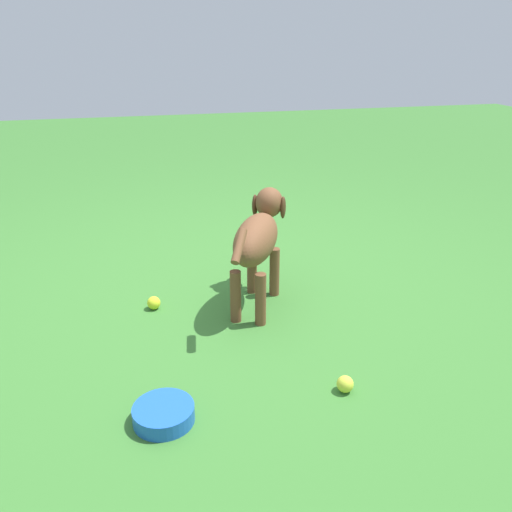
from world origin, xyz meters
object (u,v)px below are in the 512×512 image
(tennis_ball_1, at_px, (154,303))
(tennis_ball_2, at_px, (345,384))
(water_bowl, at_px, (164,414))
(dog, at_px, (258,237))
(tennis_ball_0, at_px, (243,238))

(tennis_ball_1, bearing_deg, tennis_ball_2, 38.02)
(water_bowl, bearing_deg, dog, 144.76)
(dog, bearing_deg, tennis_ball_0, 20.23)
(dog, xyz_separation_m, tennis_ball_2, (0.78, 0.14, -0.33))
(tennis_ball_1, xyz_separation_m, water_bowl, (0.85, -0.03, -0.00))
(water_bowl, bearing_deg, tennis_ball_2, 89.58)
(dog, xyz_separation_m, tennis_ball_1, (-0.07, -0.52, -0.33))
(dog, height_order, tennis_ball_0, dog)
(tennis_ball_1, bearing_deg, dog, 82.73)
(tennis_ball_1, relative_size, water_bowl, 0.30)
(dog, bearing_deg, tennis_ball_2, -141.62)
(tennis_ball_2, bearing_deg, tennis_ball_0, -179.20)
(dog, bearing_deg, water_bowl, 172.94)
(tennis_ball_0, xyz_separation_m, water_bowl, (1.63, -0.67, -0.00))
(tennis_ball_0, height_order, tennis_ball_1, same)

